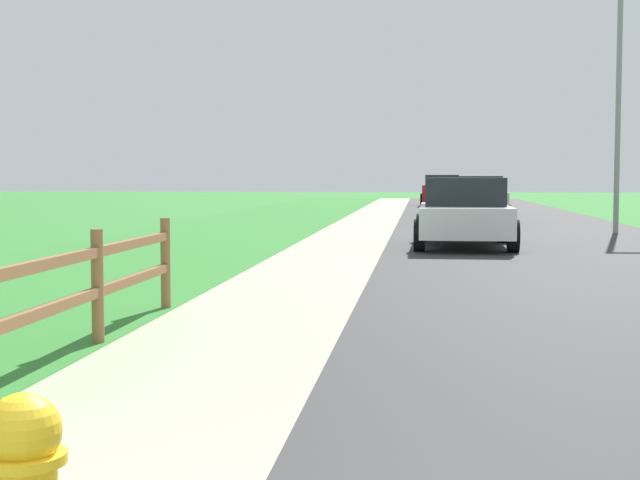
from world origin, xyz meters
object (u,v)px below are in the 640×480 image
Objects in this scene: parked_car_beige at (473,200)px; parked_car_red at (442,190)px; street_lamp at (623,87)px; parked_suv_white at (464,212)px; parked_car_blue at (455,195)px.

parked_car_red is at bearing 91.73° from parked_car_beige.
parked_car_beige is at bearing 128.61° from street_lamp.
street_lamp is at bearing 50.37° from parked_suv_white.
parked_car_blue is at bearing 107.73° from street_lamp.
street_lamp is at bearing -51.39° from parked_car_beige.
parked_car_blue is at bearing 88.57° from parked_suv_white.
parked_car_blue is at bearing -88.47° from parked_car_red.
parked_suv_white is 0.92× the size of parked_car_blue.
parked_suv_white is 0.96× the size of parked_car_beige.
parked_car_beige is 18.05m from parked_car_red.
parked_car_beige is 7.53m from parked_car_blue.
street_lamp is (4.26, 5.15, 3.05)m from parked_suv_white.
street_lamp is (3.57, -4.47, 3.04)m from parked_car_beige.
parked_suv_white is 7.35m from street_lamp.
parked_car_red is (-0.55, 18.05, 0.02)m from parked_car_beige.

